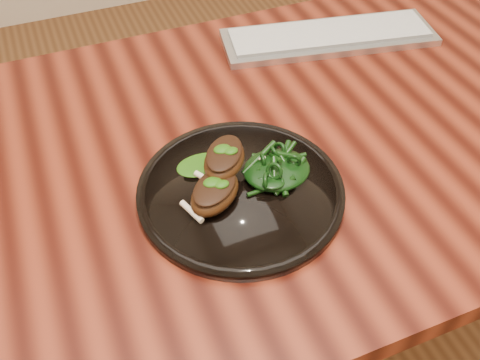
% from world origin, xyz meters
% --- Properties ---
extents(desk, '(1.60, 0.80, 0.75)m').
position_xyz_m(desk, '(0.00, 0.00, 0.67)').
color(desk, '#330C06').
rests_on(desk, ground).
extents(plate, '(0.31, 0.31, 0.02)m').
position_xyz_m(plate, '(-0.06, -0.11, 0.76)').
color(plate, black).
rests_on(plate, desk).
extents(lamb_chop_front, '(0.11, 0.11, 0.04)m').
position_xyz_m(lamb_chop_front, '(-0.10, -0.12, 0.79)').
color(lamb_chop_front, '#3D1F0B').
rests_on(lamb_chop_front, plate).
extents(lamb_chop_back, '(0.10, 0.11, 0.04)m').
position_xyz_m(lamb_chop_back, '(-0.07, -0.08, 0.81)').
color(lamb_chop_back, '#3D1F0B').
rests_on(lamb_chop_back, plate).
extents(herb_smear, '(0.08, 0.05, 0.00)m').
position_xyz_m(herb_smear, '(-0.10, -0.04, 0.77)').
color(herb_smear, '#154507').
rests_on(herb_smear, plate).
extents(greens_heap, '(0.10, 0.10, 0.04)m').
position_xyz_m(greens_heap, '(0.00, -0.10, 0.79)').
color(greens_heap, black).
rests_on(greens_heap, plate).
extents(keyboard, '(0.46, 0.21, 0.02)m').
position_xyz_m(keyboard, '(0.28, 0.23, 0.76)').
color(keyboard, silver).
rests_on(keyboard, desk).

